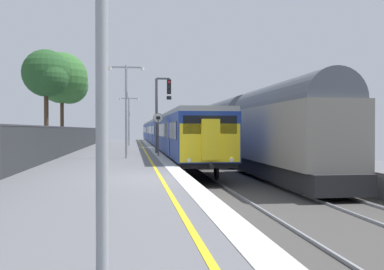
# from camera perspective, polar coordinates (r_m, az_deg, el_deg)

# --- Properties ---
(ground) EXTENTS (17.40, 110.00, 1.21)m
(ground) POSITION_cam_1_polar(r_m,az_deg,el_deg) (15.24, 7.30, -7.65)
(ground) COLOR slate
(commuter_train_at_platform) EXTENTS (2.83, 61.89, 3.81)m
(commuter_train_at_platform) POSITION_cam_1_polar(r_m,az_deg,el_deg) (49.68, -3.87, 0.32)
(commuter_train_at_platform) COLOR navy
(commuter_train_at_platform) RESTS_ON ground
(freight_train_adjacent_track) EXTENTS (2.60, 38.81, 4.86)m
(freight_train_adjacent_track) POSITION_cam_1_polar(r_m,az_deg,el_deg) (34.56, 4.57, 0.79)
(freight_train_adjacent_track) COLOR #232326
(freight_train_adjacent_track) RESTS_ON ground
(signal_gantry) EXTENTS (1.10, 0.24, 5.14)m
(signal_gantry) POSITION_cam_1_polar(r_m,az_deg,el_deg) (29.94, -4.13, 3.76)
(signal_gantry) COLOR #47474C
(signal_gantry) RESTS_ON ground
(speed_limit_sign) EXTENTS (0.59, 0.08, 2.60)m
(speed_limit_sign) POSITION_cam_1_polar(r_m,az_deg,el_deg) (26.28, -4.42, 0.83)
(speed_limit_sign) COLOR #59595B
(speed_limit_sign) RESTS_ON ground
(platform_lamp_near) EXTENTS (2.00, 0.20, 4.95)m
(platform_lamp_near) POSITION_cam_1_polar(r_m,az_deg,el_deg) (5.15, -11.68, 16.02)
(platform_lamp_near) COLOR #93999E
(platform_lamp_near) RESTS_ON ground
(platform_lamp_mid) EXTENTS (2.00, 0.20, 5.21)m
(platform_lamp_mid) POSITION_cam_1_polar(r_m,az_deg,el_deg) (24.94, -8.55, 4.14)
(platform_lamp_mid) COLOR #93999E
(platform_lamp_mid) RESTS_ON ground
(platform_lamp_far) EXTENTS (2.00, 0.20, 4.86)m
(platform_lamp_far) POSITION_cam_1_polar(r_m,az_deg,el_deg) (44.86, -8.20, 2.38)
(platform_lamp_far) COLOR #93999E
(platform_lamp_far) RESTS_ON ground
(platform_back_fence) EXTENTS (0.07, 99.00, 1.79)m
(platform_back_fence) POSITION_cam_1_polar(r_m,az_deg,el_deg) (15.16, -23.73, -1.88)
(platform_back_fence) COLOR #282B2D
(platform_back_fence) RESTS_ON ground
(background_tree_left) EXTENTS (3.52, 3.57, 7.57)m
(background_tree_left) POSITION_cam_1_polar(r_m,az_deg,el_deg) (34.44, -18.32, 7.44)
(background_tree_left) COLOR #473323
(background_tree_left) RESTS_ON ground
(background_tree_centre) EXTENTS (4.31, 4.35, 8.13)m
(background_tree_centre) POSITION_cam_1_polar(r_m,az_deg,el_deg) (38.97, -16.31, 6.86)
(background_tree_centre) COLOR #473323
(background_tree_centre) RESTS_ON ground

